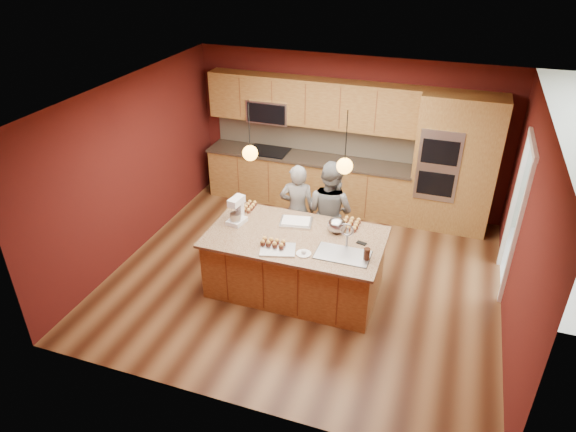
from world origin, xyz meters
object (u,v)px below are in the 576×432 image
at_px(person_right, 330,212).
at_px(mixing_bowl, 337,225).
at_px(stand_mixer, 237,212).
at_px(island, 296,262).
at_px(person_left, 297,210).

bearing_deg(person_right, mixing_bowl, 134.54).
relative_size(stand_mixer, mixing_bowl, 1.51).
distance_m(island, person_right, 1.02).
distance_m(person_right, mixing_bowl, 0.71).
bearing_deg(person_right, stand_mixer, 58.93).
bearing_deg(person_left, person_right, 168.62).
bearing_deg(mixing_bowl, island, -148.91).
distance_m(island, mixing_bowl, 0.78).
bearing_deg(mixing_bowl, person_right, 112.42).
relative_size(person_left, mixing_bowl, 5.78).
xyz_separation_m(person_left, mixing_bowl, (0.77, -0.63, 0.23)).
bearing_deg(person_left, island, 96.02).
distance_m(person_left, person_right, 0.52).
height_order(person_right, stand_mixer, person_right).
relative_size(island, person_right, 1.47).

